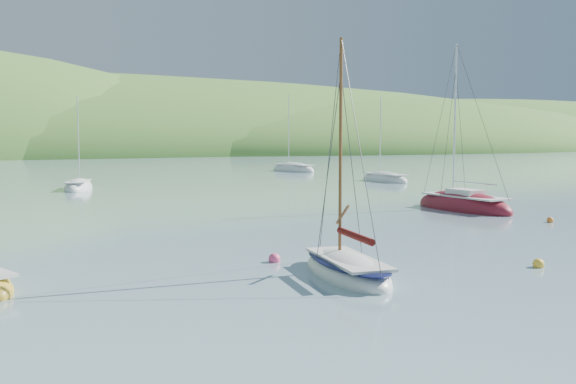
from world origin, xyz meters
name	(u,v)px	position (x,y,z in m)	size (l,w,h in m)	color
ground	(398,270)	(0.00, 0.00, 0.00)	(700.00, 700.00, 0.00)	gray
shoreline_hills	(14,153)	(-9.66, 172.42, 0.00)	(690.00, 135.00, 56.00)	#43712B
daysailer_white	(347,270)	(-2.18, -0.01, 0.21)	(2.88, 6.10, 9.03)	white
sloop_red	(463,207)	(14.69, 14.20, 0.22)	(3.44, 8.27, 11.94)	maroon
distant_sloop_a	(78,188)	(-6.84, 41.24, 0.17)	(3.89, 6.87, 9.28)	white
distant_sloop_b	(293,170)	(23.02, 59.38, 0.19)	(4.79, 8.41, 11.35)	white
distant_sloop_d	(385,180)	(24.06, 38.29, 0.17)	(3.10, 7.07, 9.79)	white
mooring_buoys	(437,249)	(3.65, 2.53, 0.12)	(19.23, 9.46, 0.47)	yellow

